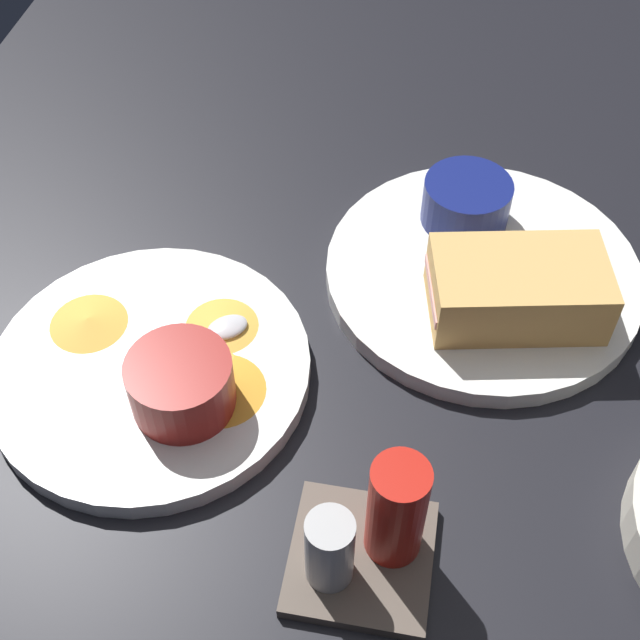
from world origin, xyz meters
The scene contains 10 objects.
ground_plane centered at (0.00, 0.00, -1.50)cm, with size 110.00×110.00×3.00cm, color black.
plate_sandwich_main centered at (1.28, -2.86, 0.80)cm, with size 25.57×25.57×1.60cm, color white.
sandwich_half_near centered at (-1.13, 1.36, 4.00)cm, with size 14.41×10.09×4.80cm.
ramekin_dark_sauce centered at (3.32, -8.24, 3.69)cm, with size 7.34×7.34×3.89cm.
spoon_by_dark_ramekin centered at (2.79, -2.53, 1.96)cm, with size 2.49×9.95×0.80cm.
plate_chips_companion centered at (24.98, 11.28, 0.80)cm, with size 23.71×23.71×1.60cm, color white.
ramekin_light_gravy centered at (21.42, 14.24, 3.90)cm, with size 7.39×7.39×4.29cm.
spoon_by_gravy_ramekin centered at (21.07, 8.16, 1.96)cm, with size 8.63×7.33×0.80cm.
plantain_chip_scatter centered at (22.63, 10.45, 1.90)cm, with size 19.41×13.03×0.60cm.
condiment_caddy centered at (7.02, 22.88, 3.41)cm, with size 9.00×9.00×9.50cm.
Camera 1 is at (5.84, 46.39, 51.30)cm, focal length 47.69 mm.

